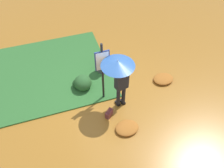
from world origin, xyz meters
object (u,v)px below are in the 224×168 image
Objects in this scene: person_with_umbrella at (120,72)px; handbag at (109,113)px; trash_bin at (102,63)px; info_sign_post at (102,67)px.

handbag is at bearing 35.72° from person_with_umbrella.
person_with_umbrella is 2.04m from trash_bin.
info_sign_post is (0.37, -0.46, -0.11)m from person_with_umbrella.
info_sign_post is 2.76× the size of trash_bin.
trash_bin is (-0.39, -2.01, 0.29)m from handbag.
handbag is 0.44× the size of trash_bin.
info_sign_post reaches higher than trash_bin.
person_with_umbrella is at bearing 91.18° from trash_bin.
info_sign_post is at bearing -94.02° from handbag.
person_with_umbrella is at bearing 128.94° from info_sign_post.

